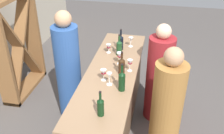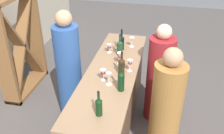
{
  "view_description": "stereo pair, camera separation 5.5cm",
  "coord_description": "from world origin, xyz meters",
  "views": [
    {
      "loc": [
        -2.73,
        -0.56,
        2.61
      ],
      "look_at": [
        0.0,
        0.0,
        0.97
      ],
      "focal_mm": 41.0,
      "sensor_mm": 36.0,
      "label": 1
    },
    {
      "loc": [
        -2.71,
        -0.61,
        2.61
      ],
      "look_at": [
        0.0,
        0.0,
        0.97
      ],
      "focal_mm": 41.0,
      "sensor_mm": 36.0,
      "label": 2
    }
  ],
  "objects": [
    {
      "name": "wine_bottle_center_amber_brown",
      "position": [
        -0.04,
        -0.13,
        1.03
      ],
      "size": [
        0.08,
        0.08,
        0.3
      ],
      "color": "#331E0F",
      "rests_on": "bar_counter"
    },
    {
      "name": "wine_bottle_rightmost_near_black",
      "position": [
        0.61,
        -0.01,
        1.04
      ],
      "size": [
        0.08,
        0.08,
        0.32
      ],
      "color": "black",
      "rests_on": "bar_counter"
    },
    {
      "name": "wine_glass_near_center",
      "position": [
        0.74,
        -0.14,
        1.02
      ],
      "size": [
        0.07,
        0.07,
        0.15
      ],
      "color": "white",
      "rests_on": "bar_counter"
    },
    {
      "name": "person_center_guest",
      "position": [
        0.34,
        -0.6,
        0.67
      ],
      "size": [
        0.37,
        0.37,
        1.46
      ],
      "rotation": [
        0.0,
        0.0,
        1.53
      ],
      "color": "maroon",
      "rests_on": "ground"
    },
    {
      "name": "wine_rack",
      "position": [
        0.58,
        1.65,
        0.82
      ],
      "size": [
        1.02,
        0.28,
        1.64
      ],
      "color": "brown",
      "rests_on": "ground"
    },
    {
      "name": "wine_glass_far_right",
      "position": [
        0.48,
        0.15,
        1.0
      ],
      "size": [
        0.07,
        0.07,
        0.13
      ],
      "color": "white",
      "rests_on": "bar_counter"
    },
    {
      "name": "wine_glass_near_left",
      "position": [
        0.03,
        -0.22,
        1.03
      ],
      "size": [
        0.06,
        0.06,
        0.16
      ],
      "color": "white",
      "rests_on": "bar_counter"
    },
    {
      "name": "wine_glass_near_right",
      "position": [
        0.19,
        -0.06,
        1.03
      ],
      "size": [
        0.08,
        0.08,
        0.17
      ],
      "color": "white",
      "rests_on": "bar_counter"
    },
    {
      "name": "person_left_guest",
      "position": [
        -0.4,
        -0.71,
        0.69
      ],
      "size": [
        0.45,
        0.45,
        1.5
      ],
      "rotation": [
        0.0,
        0.0,
        1.9
      ],
      "color": "#9E6B33",
      "rests_on": "ground"
    },
    {
      "name": "bar_counter",
      "position": [
        0.0,
        0.0,
        0.46
      ],
      "size": [
        2.34,
        0.63,
        0.92
      ],
      "color": "brown",
      "rests_on": "ground"
    },
    {
      "name": "wine_bottle_second_left_dark_green",
      "position": [
        -0.4,
        -0.19,
        1.04
      ],
      "size": [
        0.08,
        0.08,
        0.34
      ],
      "color": "black",
      "rests_on": "bar_counter"
    },
    {
      "name": "person_right_guest",
      "position": [
        0.1,
        0.64,
        0.76
      ],
      "size": [
        0.36,
        0.36,
        1.63
      ],
      "rotation": [
        0.0,
        0.0,
        -1.53
      ],
      "color": "#284C8C",
      "rests_on": "ground"
    },
    {
      "name": "wine_bottle_second_right_olive_green",
      "position": [
        0.44,
        -0.01,
        1.03
      ],
      "size": [
        0.08,
        0.08,
        0.31
      ],
      "color": "#193D1E",
      "rests_on": "bar_counter"
    },
    {
      "name": "ground_plane",
      "position": [
        0.0,
        0.0,
        0.0
      ],
      "size": [
        12.0,
        12.0,
        0.0
      ],
      "primitive_type": "plane",
      "color": "#4C4744"
    },
    {
      "name": "wine_bottle_leftmost_dark_green",
      "position": [
        -0.85,
        -0.06,
        1.02
      ],
      "size": [
        0.07,
        0.07,
        0.28
      ],
      "color": "black",
      "rests_on": "bar_counter"
    },
    {
      "name": "wine_glass_far_left",
      "position": [
        -0.32,
        -0.03,
        1.03
      ],
      "size": [
        0.07,
        0.07,
        0.16
      ],
      "color": "white",
      "rests_on": "bar_counter"
    },
    {
      "name": "wine_glass_far_center",
      "position": [
        -0.24,
        0.05,
        1.02
      ],
      "size": [
        0.07,
        0.07,
        0.15
      ],
      "color": "white",
      "rests_on": "bar_counter"
    }
  ]
}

